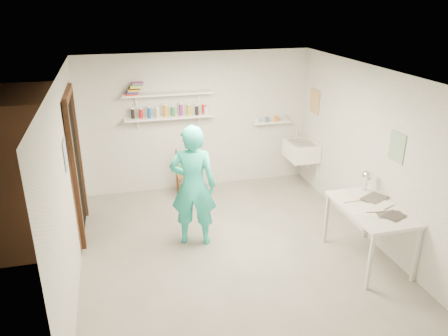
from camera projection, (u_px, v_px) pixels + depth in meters
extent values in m
cube|color=slate|center=(231.00, 249.00, 6.05)|extent=(4.00, 4.50, 0.02)
cube|color=silver|center=(233.00, 73.00, 5.14)|extent=(4.00, 4.50, 0.02)
cube|color=silver|center=(197.00, 122.00, 7.62)|extent=(4.00, 0.02, 2.40)
cube|color=silver|center=(306.00, 268.00, 3.57)|extent=(4.00, 0.02, 2.40)
cube|color=silver|center=(67.00, 184.00, 5.13)|extent=(0.02, 4.50, 2.40)
cube|color=silver|center=(371.00, 155.00, 6.06)|extent=(0.02, 4.50, 2.40)
cube|color=black|center=(76.00, 168.00, 6.15)|extent=(0.02, 0.90, 2.00)
cube|color=brown|center=(21.00, 169.00, 5.96)|extent=(1.40, 1.50, 2.10)
cube|color=brown|center=(68.00, 94.00, 5.76)|extent=(0.06, 1.05, 0.10)
cube|color=brown|center=(76.00, 182.00, 5.70)|extent=(0.06, 0.10, 2.00)
cube|color=brown|center=(79.00, 156.00, 6.60)|extent=(0.06, 0.10, 2.00)
cube|color=white|center=(169.00, 117.00, 7.34)|extent=(1.50, 0.22, 0.03)
cube|color=white|center=(168.00, 94.00, 7.19)|extent=(1.50, 0.22, 0.03)
cube|color=white|center=(272.00, 122.00, 7.89)|extent=(0.70, 0.14, 0.03)
cube|color=#334C7F|center=(66.00, 155.00, 5.05)|extent=(0.01, 0.28, 0.36)
cube|color=#995933|center=(315.00, 101.00, 7.55)|extent=(0.01, 0.34, 0.42)
cube|color=#3F724C|center=(397.00, 147.00, 5.45)|extent=(0.01, 0.30, 0.38)
cube|color=white|center=(301.00, 151.00, 7.72)|extent=(0.48, 0.60, 0.30)
imported|color=#27C5B2|center=(193.00, 186.00, 5.91)|extent=(0.72, 0.58, 1.72)
cylinder|color=#C5C186|center=(185.00, 161.00, 5.97)|extent=(0.31, 0.12, 0.31)
cube|color=brown|center=(188.00, 174.00, 7.44)|extent=(0.40, 0.38, 0.85)
cube|color=silver|center=(368.00, 234.00, 5.64)|extent=(0.71, 1.18, 0.78)
sphere|color=silver|center=(367.00, 176.00, 5.88)|extent=(0.15, 0.15, 0.15)
cylinder|color=black|center=(131.00, 114.00, 7.15)|extent=(0.06, 0.06, 0.17)
cylinder|color=red|center=(140.00, 113.00, 7.18)|extent=(0.06, 0.06, 0.17)
cylinder|color=blue|center=(148.00, 113.00, 7.22)|extent=(0.06, 0.06, 0.17)
cylinder|color=white|center=(157.00, 112.00, 7.25)|extent=(0.06, 0.06, 0.17)
cylinder|color=orange|center=(165.00, 112.00, 7.28)|extent=(0.06, 0.06, 0.17)
cylinder|color=#268C3F|center=(173.00, 111.00, 7.31)|extent=(0.06, 0.06, 0.17)
cylinder|color=#8C268C|center=(182.00, 111.00, 7.35)|extent=(0.06, 0.06, 0.17)
cylinder|color=gold|center=(190.00, 110.00, 7.38)|extent=(0.06, 0.06, 0.17)
cylinder|color=black|center=(198.00, 110.00, 7.41)|extent=(0.06, 0.06, 0.17)
cylinder|color=red|center=(206.00, 109.00, 7.45)|extent=(0.06, 0.06, 0.17)
cube|color=red|center=(131.00, 94.00, 7.04)|extent=(0.18, 0.14, 0.03)
cube|color=#1933A5|center=(132.00, 92.00, 7.03)|extent=(0.18, 0.14, 0.03)
cube|color=orange|center=(133.00, 90.00, 7.02)|extent=(0.18, 0.14, 0.03)
cube|color=black|center=(135.00, 89.00, 7.02)|extent=(0.18, 0.14, 0.03)
cube|color=yellow|center=(136.00, 87.00, 7.01)|extent=(0.18, 0.14, 0.03)
cube|color=#338C4C|center=(137.00, 85.00, 7.01)|extent=(0.18, 0.14, 0.03)
cube|color=#8C3F8C|center=(138.00, 83.00, 7.00)|extent=(0.18, 0.14, 0.03)
cylinder|color=silver|center=(261.00, 120.00, 7.82)|extent=(0.07, 0.07, 0.09)
cylinder|color=#335999|center=(268.00, 119.00, 7.85)|extent=(0.07, 0.07, 0.09)
cylinder|color=orange|center=(275.00, 119.00, 7.88)|extent=(0.07, 0.07, 0.09)
cylinder|color=#999999|center=(282.00, 118.00, 7.91)|extent=(0.07, 0.07, 0.09)
cube|color=silver|center=(372.00, 207.00, 5.49)|extent=(0.30, 0.22, 0.00)
cube|color=#4C4742|center=(372.00, 207.00, 5.49)|extent=(0.30, 0.22, 0.00)
cube|color=beige|center=(372.00, 206.00, 5.49)|extent=(0.30, 0.22, 0.00)
cube|color=#383330|center=(372.00, 206.00, 5.49)|extent=(0.30, 0.22, 0.00)
cube|color=silver|center=(372.00, 206.00, 5.49)|extent=(0.30, 0.22, 0.00)
cube|color=silver|center=(372.00, 206.00, 5.49)|extent=(0.30, 0.22, 0.00)
cube|color=#4C4742|center=(372.00, 205.00, 5.48)|extent=(0.30, 0.22, 0.00)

